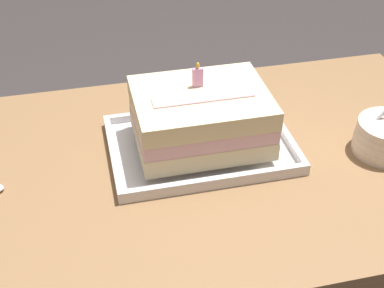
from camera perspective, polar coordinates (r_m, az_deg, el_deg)
dining_table at (r=1.12m, az=-0.88°, el=-6.45°), size 1.19×0.66×0.71m
foil_tray at (r=1.08m, az=0.90°, el=-0.21°), size 0.36×0.25×0.02m
birthday_cake at (r=1.04m, az=0.94°, el=2.84°), size 0.25×0.20×0.15m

